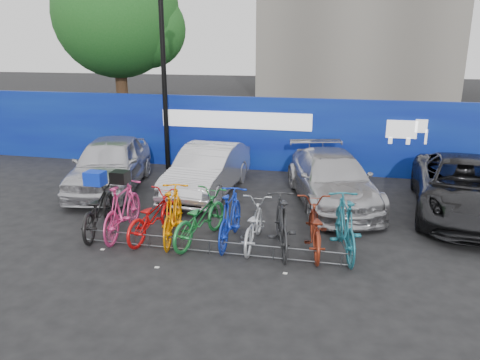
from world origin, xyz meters
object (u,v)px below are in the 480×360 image
(bike_1, at_px, (123,209))
(bike_5, at_px, (230,217))
(bike_6, at_px, (253,224))
(car_3, at_px, (466,188))
(bike_8, at_px, (315,227))
(car_2, at_px, (332,179))
(bike_3, at_px, (173,214))
(bike_4, at_px, (200,218))
(tree, at_px, (122,17))
(car_0, at_px, (110,164))
(bike_2, at_px, (153,216))
(bike_7, at_px, (282,223))
(bike_rack, at_px, (209,246))
(bike_9, at_px, (345,225))
(car_1, at_px, (208,170))
(lamppost, at_px, (164,69))
(bike_0, at_px, (98,208))

(bike_1, height_order, bike_5, bike_1)
(bike_6, bearing_deg, bike_5, -2.11)
(car_3, relative_size, bike_8, 2.56)
(car_2, relative_size, bike_5, 2.35)
(bike_3, distance_m, bike_4, 0.59)
(tree, distance_m, car_0, 8.77)
(bike_2, bearing_deg, bike_7, -170.63)
(car_0, distance_m, bike_2, 3.96)
(bike_2, relative_size, bike_5, 0.98)
(bike_rack, height_order, bike_5, bike_5)
(tree, xyz_separation_m, bike_9, (9.41, -10.06, -4.46))
(car_1, distance_m, bike_4, 3.31)
(car_1, xyz_separation_m, bike_4, (0.77, -3.22, -0.14))
(bike_2, height_order, bike_9, bike_9)
(bike_8, bearing_deg, bike_2, -6.83)
(lamppost, xyz_separation_m, car_1, (2.06, -2.22, -2.60))
(car_3, height_order, bike_9, car_3)
(car_1, bearing_deg, bike_7, -49.74)
(car_0, relative_size, bike_6, 2.47)
(tree, bearing_deg, lamppost, -52.49)
(bike_4, relative_size, bike_5, 1.05)
(bike_rack, relative_size, bike_5, 2.90)
(bike_2, distance_m, bike_7, 2.81)
(tree, relative_size, bike_8, 3.98)
(bike_0, bearing_deg, car_1, -128.05)
(bike_rack, distance_m, bike_6, 1.03)
(bike_6, height_order, bike_7, bike_7)
(car_1, height_order, bike_3, car_1)
(tree, xyz_separation_m, bike_4, (6.41, -10.10, -4.54))
(bike_1, distance_m, bike_7, 3.50)
(car_3, relative_size, bike_3, 2.54)
(car_1, bearing_deg, bike_2, -92.19)
(bike_5, bearing_deg, bike_9, 178.95)
(bike_rack, height_order, bike_8, bike_8)
(car_2, bearing_deg, bike_1, -160.04)
(bike_4, bearing_deg, bike_9, -165.49)
(bike_7, bearing_deg, bike_4, -15.93)
(bike_3, bearing_deg, bike_1, -10.12)
(tree, xyz_separation_m, bike_0, (4.05, -10.10, -4.52))
(bike_1, distance_m, bike_3, 1.16)
(bike_3, bearing_deg, bike_6, 173.48)
(car_3, relative_size, bike_1, 2.50)
(bike_0, bearing_deg, bike_8, 168.86)
(car_2, bearing_deg, bike_6, -131.81)
(lamppost, distance_m, bike_4, 6.72)
(bike_5, height_order, bike_7, bike_7)
(lamppost, height_order, bike_2, lamppost)
(lamppost, relative_size, bike_5, 3.17)
(bike_rack, xyz_separation_m, bike_6, (0.78, 0.61, 0.31))
(bike_7, relative_size, bike_8, 1.00)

